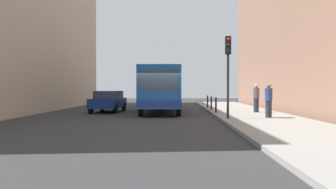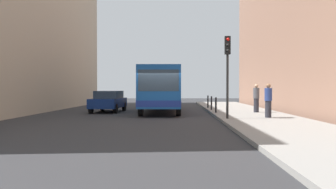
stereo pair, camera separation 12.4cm
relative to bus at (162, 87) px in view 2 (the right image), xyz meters
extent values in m
plane|color=#2D2D30|center=(0.05, -5.10, -1.73)|extent=(80.00, 80.00, 0.00)
cube|color=gray|center=(5.45, -5.10, -1.65)|extent=(4.40, 40.00, 0.15)
cube|color=#19519E|center=(0.00, -0.11, 0.02)|extent=(2.61, 11.02, 2.50)
cube|color=navy|center=(0.00, -0.11, -0.93)|extent=(2.63, 11.04, 0.36)
cube|color=#2D3D4C|center=(0.06, -5.59, 0.37)|extent=(2.26, 0.08, 1.20)
cube|color=#2D3D4C|center=(0.00, 0.39, 0.37)|extent=(2.61, 9.42, 1.00)
cylinder|color=black|center=(1.17, -3.99, -1.23)|extent=(0.29, 1.00, 1.00)
cylinder|color=black|center=(-1.09, -4.02, -1.23)|extent=(0.29, 1.00, 1.00)
cylinder|color=black|center=(1.09, 3.81, -1.23)|extent=(0.29, 1.00, 1.00)
cylinder|color=black|center=(-1.17, 3.78, -1.23)|extent=(0.29, 1.00, 1.00)
cube|color=navy|center=(-3.74, -0.35, -1.09)|extent=(2.00, 4.48, 0.64)
cube|color=#2D3D4C|center=(-3.73, -0.20, -0.51)|extent=(1.71, 2.54, 0.52)
cylinder|color=black|center=(-2.99, -1.88, -1.41)|extent=(0.25, 0.65, 0.64)
cylinder|color=black|center=(-4.63, -1.81, -1.41)|extent=(0.25, 0.65, 0.64)
cylinder|color=black|center=(-2.85, 1.11, -1.41)|extent=(0.25, 0.65, 0.64)
cylinder|color=black|center=(-4.49, 1.19, -1.41)|extent=(0.25, 0.65, 0.64)
cube|color=silver|center=(-0.07, 10.59, -1.09)|extent=(1.89, 4.44, 0.64)
cube|color=#2D3D4C|center=(-0.07, 10.74, -0.51)|extent=(1.65, 2.50, 0.52)
cylinder|color=black|center=(0.72, 9.07, -1.41)|extent=(0.23, 0.64, 0.64)
cylinder|color=black|center=(-0.92, 9.10, -1.41)|extent=(0.23, 0.64, 0.64)
cylinder|color=black|center=(0.78, 12.07, -1.41)|extent=(0.23, 0.64, 0.64)
cylinder|color=black|center=(-0.86, 12.10, -1.41)|extent=(0.23, 0.64, 0.64)
cylinder|color=black|center=(3.60, -7.47, 0.02)|extent=(0.12, 0.12, 3.20)
cube|color=black|center=(3.60, -7.47, 2.07)|extent=(0.28, 0.24, 0.90)
sphere|color=red|center=(3.60, -7.60, 2.35)|extent=(0.16, 0.16, 0.16)
sphere|color=black|center=(3.60, -7.60, 2.07)|extent=(0.16, 0.16, 0.16)
sphere|color=black|center=(3.60, -7.60, 1.79)|extent=(0.16, 0.16, 0.16)
cylinder|color=black|center=(3.50, -3.12, -1.10)|extent=(0.11, 0.11, 0.95)
cylinder|color=black|center=(3.50, -0.27, -1.10)|extent=(0.11, 0.11, 0.95)
cylinder|color=black|center=(3.50, 2.59, -1.10)|extent=(0.11, 0.11, 0.95)
cylinder|color=#26262D|center=(5.78, -6.85, -1.15)|extent=(0.32, 0.32, 0.86)
cylinder|color=navy|center=(5.78, -6.85, -0.38)|extent=(0.38, 0.38, 0.66)
sphere|color=#8C6647|center=(5.78, -6.85, 0.07)|extent=(0.24, 0.24, 0.24)
cylinder|color=#26262D|center=(6.07, -2.77, -1.14)|extent=(0.32, 0.32, 0.87)
cylinder|color=#4C4C51|center=(6.07, -2.77, -0.37)|extent=(0.38, 0.38, 0.67)
sphere|color=tan|center=(6.07, -2.77, 0.08)|extent=(0.24, 0.24, 0.24)
camera|label=1|loc=(0.96, -25.38, -0.08)|focal=38.29mm
camera|label=2|loc=(1.08, -25.38, -0.08)|focal=38.29mm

